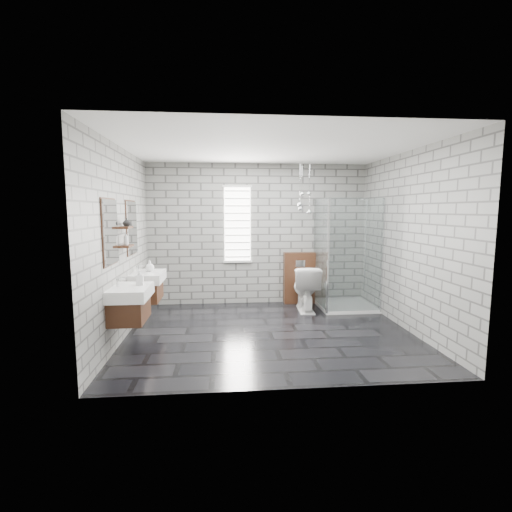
{
  "coord_description": "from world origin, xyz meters",
  "views": [
    {
      "loc": [
        -0.69,
        -5.35,
        1.82
      ],
      "look_at": [
        -0.17,
        0.35,
        1.11
      ],
      "focal_mm": 26.0,
      "sensor_mm": 36.0,
      "label": 1
    }
  ],
  "objects": [
    {
      "name": "floor",
      "position": [
        0.0,
        0.0,
        -0.01
      ],
      "size": [
        4.2,
        3.6,
        0.02
      ],
      "primitive_type": "cube",
      "color": "black",
      "rests_on": "ground"
    },
    {
      "name": "wall_right",
      "position": [
        2.11,
        0.0,
        1.35
      ],
      "size": [
        0.02,
        3.6,
        2.7
      ],
      "primitive_type": "cube",
      "color": "gray",
      "rests_on": "floor"
    },
    {
      "name": "soap_bottle_c",
      "position": [
        -2.02,
        -0.1,
        1.43
      ],
      "size": [
        0.09,
        0.09,
        0.18
      ],
      "primitive_type": "imported",
      "rotation": [
        0.0,
        0.0,
        0.35
      ],
      "color": "#B2B2B2",
      "rests_on": "shelf_lower"
    },
    {
      "name": "vanity_left",
      "position": [
        -1.91,
        -0.59,
        0.76
      ],
      "size": [
        0.47,
        0.7,
        1.57
      ],
      "color": "#432414",
      "rests_on": "wall_left"
    },
    {
      "name": "flush_plate",
      "position": [
        0.8,
        1.6,
        0.8
      ],
      "size": [
        0.18,
        0.01,
        0.12
      ],
      "primitive_type": "cube",
      "color": "silver",
      "rests_on": "cistern_panel"
    },
    {
      "name": "soap_bottle_b",
      "position": [
        -1.85,
        0.6,
        0.94
      ],
      "size": [
        0.15,
        0.15,
        0.18
      ],
      "primitive_type": "imported",
      "rotation": [
        0.0,
        0.0,
        -0.07
      ],
      "color": "#B2B2B2",
      "rests_on": "vanity_right"
    },
    {
      "name": "vase",
      "position": [
        -2.02,
        -0.02,
        1.65
      ],
      "size": [
        0.14,
        0.14,
        0.11
      ],
      "primitive_type": "imported",
      "rotation": [
        0.0,
        0.0,
        -0.32
      ],
      "color": "#B2B2B2",
      "rests_on": "shelf_upper"
    },
    {
      "name": "toilet",
      "position": [
        0.8,
        1.16,
        0.41
      ],
      "size": [
        0.51,
        0.83,
        0.82
      ],
      "primitive_type": "imported",
      "rotation": [
        0.0,
        0.0,
        3.08
      ],
      "color": "white",
      "rests_on": "floor"
    },
    {
      "name": "wall_front",
      "position": [
        0.0,
        -1.81,
        1.35
      ],
      "size": [
        4.2,
        0.02,
        2.7
      ],
      "primitive_type": "cube",
      "color": "gray",
      "rests_on": "floor"
    },
    {
      "name": "shower_enclosure",
      "position": [
        1.5,
        1.18,
        0.5
      ],
      "size": [
        1.0,
        1.0,
        2.03
      ],
      "color": "white",
      "rests_on": "floor"
    },
    {
      "name": "cistern_panel",
      "position": [
        0.8,
        1.7,
        0.5
      ],
      "size": [
        0.6,
        0.2,
        1.0
      ],
      "primitive_type": "cube",
      "color": "#432414",
      "rests_on": "floor"
    },
    {
      "name": "shelf_upper",
      "position": [
        -2.03,
        -0.05,
        1.58
      ],
      "size": [
        0.14,
        0.3,
        0.03
      ],
      "primitive_type": "cube",
      "color": "#432414",
      "rests_on": "wall_left"
    },
    {
      "name": "wall_back",
      "position": [
        0.0,
        1.81,
        1.35
      ],
      "size": [
        4.2,
        0.02,
        2.7
      ],
      "primitive_type": "cube",
      "color": "gray",
      "rests_on": "floor"
    },
    {
      "name": "ceiling",
      "position": [
        0.0,
        0.0,
        2.71
      ],
      "size": [
        4.2,
        3.6,
        0.02
      ],
      "primitive_type": "cube",
      "color": "white",
      "rests_on": "wall_back"
    },
    {
      "name": "window",
      "position": [
        -0.4,
        1.78,
        1.55
      ],
      "size": [
        0.56,
        0.05,
        1.48
      ],
      "color": "white",
      "rests_on": "wall_back"
    },
    {
      "name": "vanity_right",
      "position": [
        -1.91,
        0.52,
        0.76
      ],
      "size": [
        0.47,
        0.7,
        1.57
      ],
      "color": "#432414",
      "rests_on": "wall_left"
    },
    {
      "name": "pendant_cluster",
      "position": [
        0.8,
        1.38,
        1.97
      ],
      "size": [
        0.29,
        0.24,
        0.96
      ],
      "color": "silver",
      "rests_on": "ceiling"
    },
    {
      "name": "shelf_lower",
      "position": [
        -2.03,
        -0.05,
        1.32
      ],
      "size": [
        0.14,
        0.3,
        0.03
      ],
      "primitive_type": "cube",
      "color": "#432414",
      "rests_on": "wall_left"
    },
    {
      "name": "wall_left",
      "position": [
        -2.11,
        0.0,
        1.35
      ],
      "size": [
        0.02,
        3.6,
        2.7
      ],
      "primitive_type": "cube",
      "color": "gray",
      "rests_on": "floor"
    },
    {
      "name": "soap_bottle_a",
      "position": [
        -1.77,
        -0.48,
        0.95
      ],
      "size": [
        0.1,
        0.1,
        0.2
      ],
      "primitive_type": "imported",
      "rotation": [
        0.0,
        0.0,
        0.1
      ],
      "color": "#B2B2B2",
      "rests_on": "vanity_left"
    }
  ]
}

